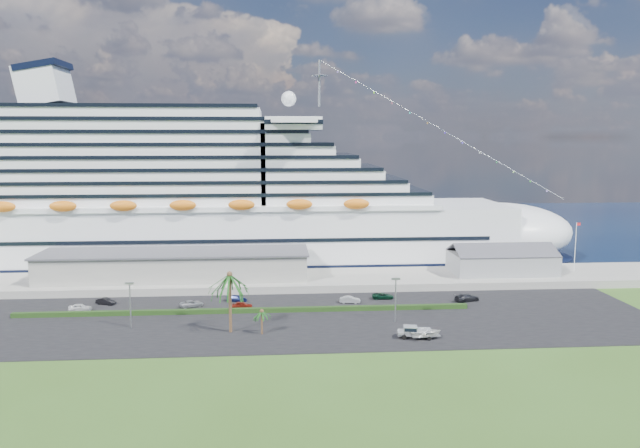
{
  "coord_description": "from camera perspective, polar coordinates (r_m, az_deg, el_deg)",
  "views": [
    {
      "loc": [
        -2.27,
        -102.45,
        33.98
      ],
      "look_at": [
        7.67,
        30.0,
        15.46
      ],
      "focal_mm": 35.0,
      "sensor_mm": 36.0,
      "label": 1
    }
  ],
  "objects": [
    {
      "name": "parked_car_3",
      "position": [
        131.62,
        -7.61,
        -6.75
      ],
      "size": [
        4.72,
        2.97,
        1.28
      ],
      "primitive_type": "imported",
      "rotation": [
        0.0,
        0.0,
        1.28
      ],
      "color": "navy",
      "rests_on": "asphalt_lot"
    },
    {
      "name": "hedge",
      "position": [
        123.21,
        -6.86,
        -7.86
      ],
      "size": [
        88.0,
        1.1,
        0.9
      ],
      "primitive_type": "cube",
      "color": "black",
      "rests_on": "asphalt_lot"
    },
    {
      "name": "parked_car_2",
      "position": [
        128.99,
        -11.65,
        -7.15
      ],
      "size": [
        5.12,
        3.82,
        1.29
      ],
      "primitive_type": "imported",
      "rotation": [
        0.0,
        0.0,
        1.98
      ],
      "color": "gray",
      "rests_on": "asphalt_lot"
    },
    {
      "name": "palm_short",
      "position": [
        109.27,
        -5.35,
        -8.21
      ],
      "size": [
        3.53,
        3.53,
        4.56
      ],
      "color": "#47301E",
      "rests_on": "ground"
    },
    {
      "name": "wharf",
      "position": [
        146.26,
        -3.31,
        -5.15
      ],
      "size": [
        240.0,
        20.0,
        1.8
      ],
      "primitive_type": "cube",
      "color": "gray",
      "rests_on": "ground"
    },
    {
      "name": "parked_car_4",
      "position": [
        126.24,
        -7.13,
        -7.36
      ],
      "size": [
        4.09,
        1.71,
        1.38
      ],
      "primitive_type": "imported",
      "rotation": [
        0.0,
        0.0,
        1.55
      ],
      "color": "maroon",
      "rests_on": "asphalt_lot"
    },
    {
      "name": "lamp_post_right",
      "position": [
        116.26,
        6.93,
        -6.38
      ],
      "size": [
        1.6,
        0.35,
        8.27
      ],
      "color": "gray",
      "rests_on": "asphalt_lot"
    },
    {
      "name": "boat_trailer",
      "position": [
        108.45,
        9.64,
        -9.72
      ],
      "size": [
        6.28,
        4.35,
        1.77
      ],
      "color": "gray",
      "rests_on": "asphalt_lot"
    },
    {
      "name": "lamp_post_left",
      "position": [
        116.97,
        -16.98,
        -6.59
      ],
      "size": [
        1.6,
        0.35,
        8.27
      ],
      "color": "gray",
      "rests_on": "asphalt_lot"
    },
    {
      "name": "parked_car_1",
      "position": [
        135.47,
        -19.01,
        -6.69
      ],
      "size": [
        4.31,
        2.91,
        1.34
      ],
      "primitive_type": "imported",
      "rotation": [
        0.0,
        0.0,
        1.17
      ],
      "color": "black",
      "rests_on": "asphalt_lot"
    },
    {
      "name": "parked_car_7",
      "position": [
        134.07,
        13.27,
        -6.57
      ],
      "size": [
        5.77,
        3.74,
        1.55
      ],
      "primitive_type": "imported",
      "rotation": [
        0.0,
        0.0,
        1.89
      ],
      "color": "black",
      "rests_on": "asphalt_lot"
    },
    {
      "name": "ground",
      "position": [
        107.96,
        -2.92,
        -10.42
      ],
      "size": [
        420.0,
        420.0,
        0.0
      ],
      "primitive_type": "plane",
      "color": "#34541C",
      "rests_on": "ground"
    },
    {
      "name": "port_shed",
      "position": [
        155.28,
        16.28,
        -3.37
      ],
      "size": [
        24.0,
        12.31,
        7.37
      ],
      "color": "gray",
      "rests_on": "wharf"
    },
    {
      "name": "parked_car_5",
      "position": [
        129.37,
        2.76,
        -6.93
      ],
      "size": [
        4.41,
        2.2,
        1.39
      ],
      "primitive_type": "imported",
      "rotation": [
        0.0,
        0.0,
        1.39
      ],
      "color": "#999C9F",
      "rests_on": "asphalt_lot"
    },
    {
      "name": "flagpole",
      "position": [
        161.81,
        22.33,
        -1.81
      ],
      "size": [
        1.08,
        0.16,
        12.0
      ],
      "color": "silver",
      "rests_on": "wharf"
    },
    {
      "name": "cruise_ship",
      "position": [
        168.45,
        -10.84,
        1.91
      ],
      "size": [
        191.0,
        38.0,
        54.0
      ],
      "color": "silver",
      "rests_on": "ground"
    },
    {
      "name": "palm_tall",
      "position": [
        109.57,
        -8.26,
        -5.22
      ],
      "size": [
        8.82,
        8.82,
        11.13
      ],
      "color": "#47301E",
      "rests_on": "ground"
    },
    {
      "name": "parked_car_0",
      "position": [
        132.05,
        -21.08,
        -7.13
      ],
      "size": [
        4.33,
        1.76,
        1.47
      ],
      "primitive_type": "imported",
      "rotation": [
        0.0,
        0.0,
        1.57
      ],
      "color": "silver",
      "rests_on": "asphalt_lot"
    },
    {
      "name": "pickup_truck",
      "position": [
        108.8,
        8.57,
        -9.68
      ],
      "size": [
        5.98,
        2.97,
        2.01
      ],
      "color": "black",
      "rests_on": "asphalt_lot"
    },
    {
      "name": "terminal_building",
      "position": [
        147.13,
        -13.12,
        -3.63
      ],
      "size": [
        61.0,
        15.0,
        6.3
      ],
      "color": "gray",
      "rests_on": "wharf"
    },
    {
      "name": "parked_car_6",
      "position": [
        133.17,
        5.77,
        -6.55
      ],
      "size": [
        4.69,
        2.32,
        1.28
      ],
      "primitive_type": "imported",
      "rotation": [
        0.0,
        0.0,
        1.53
      ],
      "color": "black",
      "rests_on": "asphalt_lot"
    },
    {
      "name": "asphalt_lot",
      "position": [
        118.44,
        -3.05,
        -8.72
      ],
      "size": [
        140.0,
        38.0,
        0.12
      ],
      "primitive_type": "cube",
      "color": "black",
      "rests_on": "ground"
    },
    {
      "name": "water",
      "position": [
        234.93,
        -3.69,
        -0.39
      ],
      "size": [
        420.0,
        160.0,
        0.02
      ],
      "primitive_type": "cube",
      "color": "black",
      "rests_on": "ground"
    }
  ]
}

